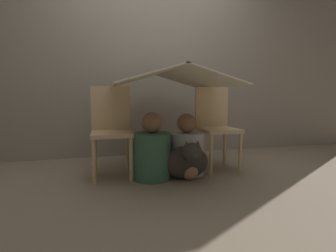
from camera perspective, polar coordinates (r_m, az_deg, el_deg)
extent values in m
plane|color=gray|center=(2.53, 1.19, -11.49)|extent=(8.80, 8.80, 0.00)
cube|color=gray|center=(3.54, -3.80, 14.16)|extent=(7.00, 0.05, 2.50)
cylinder|color=#D1B27F|center=(2.44, -15.81, -7.49)|extent=(0.04, 0.04, 0.41)
cylinder|color=#D1B27F|center=(2.44, -8.03, -7.26)|extent=(0.04, 0.04, 0.41)
cylinder|color=#D1B27F|center=(2.76, -15.55, -5.84)|extent=(0.04, 0.04, 0.41)
cylinder|color=#D1B27F|center=(2.76, -8.69, -5.64)|extent=(0.04, 0.04, 0.41)
cube|color=#D1B27F|center=(2.55, -12.14, -1.68)|extent=(0.39, 0.39, 0.04)
cube|color=#D1B27F|center=(2.71, -12.36, 3.82)|extent=(0.39, 0.04, 0.44)
cylinder|color=#D1B27F|center=(2.64, 9.34, -6.23)|extent=(0.04, 0.04, 0.41)
cylinder|color=#D1B27F|center=(2.80, 15.44, -5.65)|extent=(0.04, 0.04, 0.41)
cylinder|color=#D1B27F|center=(2.93, 6.53, -4.88)|extent=(0.04, 0.04, 0.41)
cylinder|color=#D1B27F|center=(3.07, 12.20, -4.45)|extent=(0.04, 0.04, 0.41)
cube|color=#D1B27F|center=(2.82, 10.98, -0.87)|extent=(0.40, 0.40, 0.04)
cube|color=#D1B27F|center=(2.96, 9.50, 4.11)|extent=(0.39, 0.04, 0.44)
cube|color=silver|center=(2.56, -6.13, 10.45)|extent=(0.56, 1.24, 0.17)
cube|color=silver|center=(2.69, 5.81, 10.26)|extent=(0.56, 1.24, 0.17)
cube|color=silver|center=(2.62, 0.00, 12.14)|extent=(0.04, 1.24, 0.01)
cylinder|color=#38664C|center=(2.50, -3.47, -6.51)|extent=(0.35, 0.35, 0.44)
sphere|color=brown|center=(2.44, -3.53, 0.76)|extent=(0.19, 0.19, 0.19)
cylinder|color=#B2B2B7|center=(2.67, 4.06, -5.91)|extent=(0.36, 0.36, 0.42)
sphere|color=brown|center=(2.62, 4.12, 0.63)|extent=(0.19, 0.19, 0.19)
ellipsoid|color=#332D28|center=(2.51, 3.93, -7.93)|extent=(0.44, 0.19, 0.32)
sphere|color=#332D28|center=(2.32, 5.24, -5.79)|extent=(0.18, 0.18, 0.18)
ellipsoid|color=#332D28|center=(2.25, 5.93, -6.67)|extent=(0.07, 0.09, 0.06)
cone|color=#332D28|center=(2.29, 3.98, -4.12)|extent=(0.06, 0.06, 0.08)
cone|color=#332D28|center=(2.33, 6.51, -3.98)|extent=(0.06, 0.06, 0.08)
sphere|color=tan|center=(2.50, 4.76, -9.79)|extent=(0.16, 0.16, 0.16)
sphere|color=tan|center=(2.47, 4.79, -7.02)|extent=(0.10, 0.10, 0.10)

